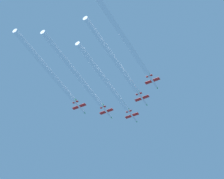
{
  "coord_description": "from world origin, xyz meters",
  "views": [
    {
      "loc": [
        82.28,
        -171.59,
        3.0
      ],
      "look_at": [
        0.02,
        -16.76,
        175.97
      ],
      "focal_mm": 81.32,
      "sensor_mm": 36.0,
      "label": 1
    }
  ],
  "objects_px": {
    "jet_outer_left": "(80,107)",
    "jet_left_wingman": "(107,112)",
    "jet_outer_right": "(153,82)",
    "jet_right_wingman": "(143,99)",
    "jet_lead": "(133,116)"
  },
  "relations": [
    {
      "from": "jet_outer_left",
      "to": "jet_right_wingman",
      "type": "bearing_deg",
      "value": 18.95
    },
    {
      "from": "jet_outer_left",
      "to": "jet_outer_right",
      "type": "distance_m",
      "value": 40.12
    },
    {
      "from": "jet_left_wingman",
      "to": "jet_right_wingman",
      "type": "distance_m",
      "value": 20.34
    },
    {
      "from": "jet_outer_left",
      "to": "jet_left_wingman",
      "type": "bearing_deg",
      "value": 48.14
    },
    {
      "from": "jet_outer_right",
      "to": "jet_left_wingman",
      "type": "bearing_deg",
      "value": 161.44
    },
    {
      "from": "jet_right_wingman",
      "to": "jet_outer_right",
      "type": "distance_m",
      "value": 14.1
    },
    {
      "from": "jet_lead",
      "to": "jet_outer_right",
      "type": "height_order",
      "value": "jet_lead"
    },
    {
      "from": "jet_right_wingman",
      "to": "jet_outer_right",
      "type": "xyz_separation_m",
      "value": [
        10.12,
        -9.74,
        -1.26
      ]
    },
    {
      "from": "jet_left_wingman",
      "to": "jet_outer_right",
      "type": "bearing_deg",
      "value": -18.56
    },
    {
      "from": "jet_lead",
      "to": "jet_outer_right",
      "type": "bearing_deg",
      "value": -43.9
    },
    {
      "from": "jet_lead",
      "to": "jet_right_wingman",
      "type": "height_order",
      "value": "jet_lead"
    },
    {
      "from": "jet_left_wingman",
      "to": "jet_outer_right",
      "type": "distance_m",
      "value": 32.16
    },
    {
      "from": "jet_left_wingman",
      "to": "jet_outer_left",
      "type": "bearing_deg",
      "value": -131.86
    },
    {
      "from": "jet_lead",
      "to": "jet_outer_left",
      "type": "bearing_deg",
      "value": -133.59
    },
    {
      "from": "jet_left_wingman",
      "to": "jet_right_wingman",
      "type": "xyz_separation_m",
      "value": [
        20.34,
        -0.48,
        -0.21
      ]
    }
  ]
}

